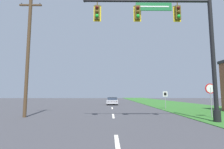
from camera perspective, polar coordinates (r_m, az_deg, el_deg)
grass_verge_right at (r=32.19m, az=19.16°, el=-9.17°), size 10.00×110.00×0.04m
road_center_line at (r=22.36m, az=0.05°, el=-10.91°), size 0.16×34.80×0.01m
signal_mast at (r=12.44m, az=20.83°, el=11.57°), size 8.67×0.47×8.77m
car_ahead at (r=29.86m, az=0.09°, el=-8.64°), size 1.88×4.45×1.19m
stop_sign at (r=15.05m, az=29.48°, el=-5.16°), size 0.76×0.07×2.50m
route_sign_post at (r=21.91m, az=16.98°, el=-6.74°), size 0.55×0.06×2.03m
utility_pole_near at (r=15.43m, az=-25.73°, el=6.76°), size 1.80×0.26×9.88m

